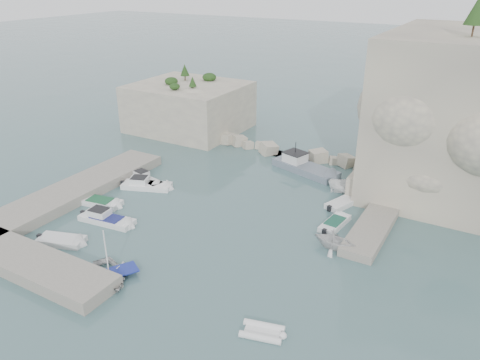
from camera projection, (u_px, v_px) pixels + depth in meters
The scene contains 21 objects.
ground at pixel (208, 231), 44.41m from camera, with size 400.00×400.00×0.00m, color slate.
cliff_terrace at pixel (394, 180), 52.19m from camera, with size 8.00×10.00×2.50m, color beige.
outcrop_west at pixel (189, 107), 71.87m from camera, with size 16.00×14.00×7.00m, color beige.
quay_west at pixel (74, 191), 51.15m from camera, with size 5.00×24.00×1.10m, color #9E9689.
quay_south at pixel (25, 261), 38.86m from camera, with size 18.00×4.00×1.10m, color #9E9689.
ledge_east at pixel (379, 218), 45.99m from camera, with size 3.00×16.00×0.80m, color #9E9689.
breakwater at pixel (294, 152), 61.97m from camera, with size 28.00×3.00×1.40m, color beige.
motorboat_a at pixel (146, 183), 54.58m from camera, with size 5.25×1.56×1.40m, color silver, non-canonical shape.
motorboat_b at pixel (147, 188), 53.24m from camera, with size 6.11×2.00×1.40m, color white, non-canonical shape.
motorboat_c at pixel (101, 204), 49.47m from camera, with size 5.13×1.87×0.70m, color white, non-canonical shape.
motorboat_d at pixel (107, 222), 45.96m from camera, with size 6.30×1.87×1.40m, color white, non-canonical shape.
motorboat_e at pixel (62, 243), 42.45m from camera, with size 4.63×1.89×0.70m, color silver, non-canonical shape.
rowboat at pixel (110, 279), 37.47m from camera, with size 3.55×4.97×1.03m, color silver.
inflatable_dinghy at pixel (262, 334), 31.85m from camera, with size 3.18×1.54×0.44m, color white, non-canonical shape.
tender_east_a at pixel (334, 248), 41.66m from camera, with size 3.25×3.76×1.98m, color silver.
tender_east_b at pixel (334, 226), 45.29m from camera, with size 4.60×1.57×0.70m, color white, non-canonical shape.
tender_east_c at pixel (344, 205), 49.46m from camera, with size 5.08×1.64×0.70m, color white, non-canonical shape.
tender_east_d at pixel (349, 194), 51.89m from camera, with size 1.77×4.71×1.82m, color white.
work_boat at pixel (305, 172), 57.58m from camera, with size 9.56×2.83×2.20m, color slate, non-canonical shape.
rowboat_mast at pixel (106, 251), 36.40m from camera, with size 0.10×0.10×4.20m, color white.
vegetation at pixel (478, 20), 48.24m from camera, with size 53.48×13.88×13.40m.
Camera 1 is at (21.86, -31.89, 22.57)m, focal length 35.00 mm.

